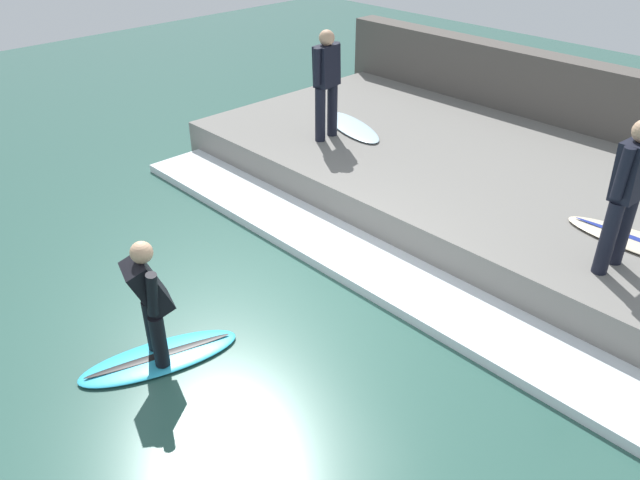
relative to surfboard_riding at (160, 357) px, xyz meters
name	(u,v)px	position (x,y,z in m)	size (l,w,h in m)	color
ground_plane	(285,310)	(1.48, -0.25, -0.03)	(28.00, 28.00, 0.00)	#2D564C
concrete_ledge	(486,182)	(5.48, -0.25, 0.24)	(4.40, 9.18, 0.55)	slate
back_wall	(572,110)	(7.93, -0.25, 0.78)	(0.50, 9.64, 1.62)	#544F49
wave_foam_crest	(363,262)	(2.80, -0.25, 0.03)	(0.97, 8.72, 0.12)	silver
surfboard_riding	(160,357)	(0.00, 0.00, 0.00)	(1.72, 1.00, 0.07)	#2DADD1
surfer_riding	(149,296)	(0.00, 0.00, 0.78)	(0.50, 0.59, 1.36)	black
surfer_waiting_near	(628,189)	(4.11, -2.67, 1.48)	(0.58, 0.29, 1.71)	black
surfer_waiting_far	(327,79)	(4.51, 2.19, 1.48)	(0.58, 0.31, 1.71)	black
surfboard_waiting_far	(352,127)	(5.11, 2.18, 0.55)	(1.02, 1.69, 0.06)	silver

